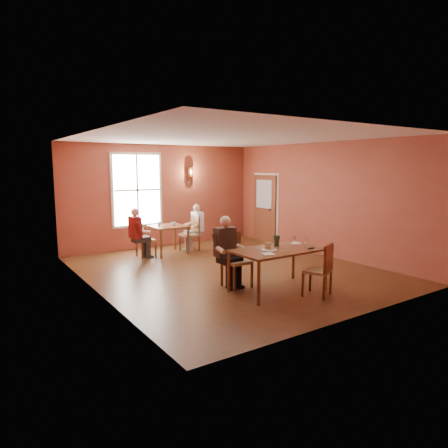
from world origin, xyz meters
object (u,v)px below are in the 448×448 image
diner_maroon (145,233)px  diner_main (238,254)px  main_table (278,270)px  second_table (168,240)px  chair_empty (317,270)px  diner_white (190,229)px  chair_diner_maroon (146,239)px  chair_diner_main (237,260)px  chair_diner_white (189,234)px

diner_maroon → diner_main: bearing=7.7°
main_table → second_table: 4.15m
chair_empty → diner_white: 4.77m
chair_empty → second_table: 4.82m
second_table → diner_white: 0.72m
second_table → diner_white: diner_white is taller
diner_white → chair_diner_maroon: diner_white is taller
diner_white → chair_diner_maroon: size_ratio=1.33×
diner_main → chair_diner_maroon: size_ratio=1.42×
chair_empty → chair_diner_maroon: 4.95m
diner_main → second_table: (0.20, 3.52, -0.29)m
chair_diner_main → diner_main: (0.00, -0.03, 0.14)m
chair_diner_white → chair_diner_main: bearing=166.2°
chair_diner_main → second_table: (0.20, 3.49, -0.15)m
main_table → chair_diner_white: chair_diner_white is taller
chair_diner_main → chair_empty: size_ratio=1.09×
chair_empty → diner_maroon: size_ratio=0.77×
chair_diner_maroon → diner_maroon: bearing=-90.0°
chair_diner_main → diner_white: (0.88, 3.49, 0.09)m
diner_main → diner_white: diner_main is taller
chair_empty → chair_diner_maroon: size_ratio=1.04×
main_table → chair_diner_maroon: size_ratio=1.84×
diner_main → chair_diner_white: 3.62m
main_table → diner_maroon: 4.26m
chair_diner_main → second_table: bearing=-93.4°
diner_maroon → chair_diner_main: bearing=7.8°
chair_diner_main → diner_maroon: (-0.48, 3.49, 0.10)m
chair_empty → chair_diner_maroon: (-1.35, 4.76, -0.02)m
chair_diner_white → chair_diner_maroon: chair_diner_white is taller
main_table → chair_empty: bearing=-57.4°
diner_maroon → diner_white: bearing=90.0°
main_table → diner_main: diner_main is taller
chair_empty → chair_diner_white: bearing=66.3°
chair_empty → second_table: bearing=74.1°
chair_diner_maroon → diner_maroon: 0.17m
main_table → chair_diner_maroon: (-0.95, 4.14, 0.07)m
chair_diner_main → diner_main: diner_main is taller
diner_main → main_table: bearing=128.9°
chair_diner_main → chair_diner_white: chair_diner_main is taller
diner_white → diner_maroon: diner_maroon is taller
main_table → chair_diner_white: size_ratio=1.75×
main_table → chair_diner_main: (-0.50, 0.65, 0.13)m
second_table → diner_maroon: size_ratio=0.69×
second_table → diner_maroon: bearing=180.0°
diner_main → diner_maroon: 3.55m
second_table → chair_diner_white: 0.66m
chair_diner_white → diner_maroon: size_ratio=0.78×
main_table → chair_diner_maroon: bearing=102.9°
diner_main → chair_empty: (0.90, -1.25, -0.18)m
chair_diner_white → second_table: bearing=90.0°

